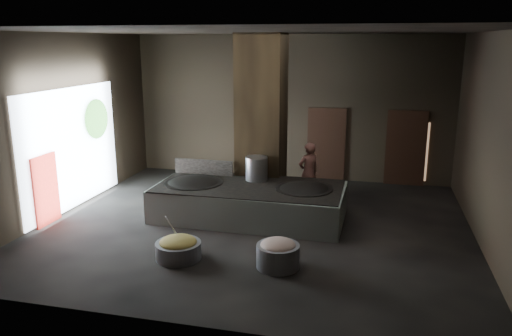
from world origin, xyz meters
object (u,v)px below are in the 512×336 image
(wok_left, at_px, (193,185))
(stock_pot, at_px, (257,169))
(meat_basin, at_px, (278,256))
(wok_right, at_px, (304,192))
(cook, at_px, (308,173))
(hearth_platform, at_px, (249,202))
(veg_basin, at_px, (178,250))

(wok_left, distance_m, stock_pot, 1.66)
(meat_basin, bearing_deg, stock_pot, 110.65)
(wok_right, height_order, cook, cook)
(cook, bearing_deg, wok_right, 56.27)
(wok_right, xyz_separation_m, meat_basin, (-0.11, -2.67, -0.52))
(cook, bearing_deg, hearth_platform, 14.02)
(stock_pot, xyz_separation_m, veg_basin, (-0.85, -3.24, -0.96))
(wok_right, bearing_deg, wok_left, -177.95)
(wok_left, distance_m, meat_basin, 3.76)
(veg_basin, bearing_deg, wok_left, 103.82)
(hearth_platform, distance_m, stock_pot, 0.91)
(cook, bearing_deg, meat_basin, 52.37)
(stock_pot, distance_m, cook, 1.60)
(hearth_platform, distance_m, wok_right, 1.39)
(stock_pot, height_order, meat_basin, stock_pot)
(meat_basin, bearing_deg, veg_basin, -177.81)
(cook, distance_m, meat_basin, 4.23)
(wok_right, distance_m, cook, 1.53)
(cook, distance_m, veg_basin, 4.78)
(wok_right, relative_size, meat_basin, 1.61)
(cook, bearing_deg, stock_pot, 2.95)
(cook, height_order, veg_basin, cook)
(hearth_platform, xyz_separation_m, wok_right, (1.35, 0.05, 0.35))
(veg_basin, bearing_deg, stock_pot, 75.32)
(stock_pot, relative_size, cook, 0.36)
(stock_pot, xyz_separation_m, meat_basin, (1.19, -3.17, -0.90))
(veg_basin, height_order, meat_basin, meat_basin)
(stock_pot, height_order, cook, cook)
(hearth_platform, distance_m, meat_basin, 2.90)
(hearth_platform, relative_size, wok_right, 3.41)
(stock_pot, bearing_deg, meat_basin, -69.35)
(hearth_platform, xyz_separation_m, veg_basin, (-0.80, -2.69, -0.23))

